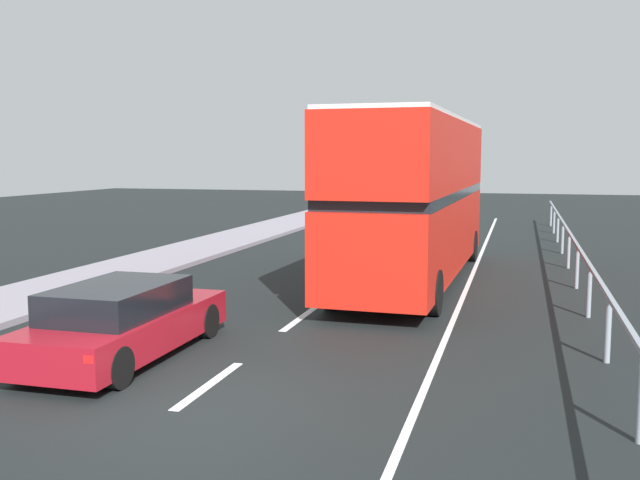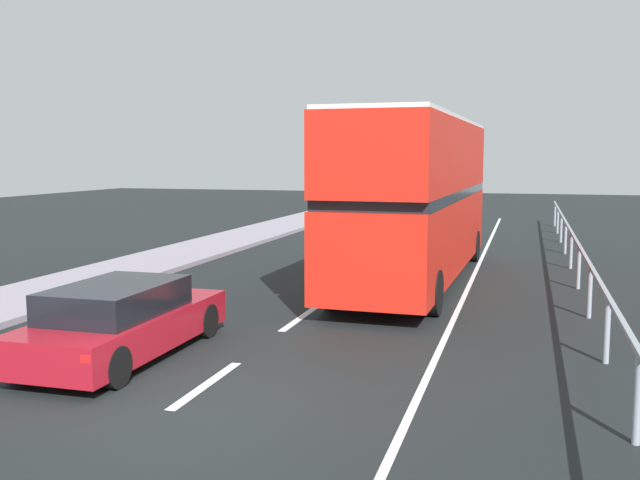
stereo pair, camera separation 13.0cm
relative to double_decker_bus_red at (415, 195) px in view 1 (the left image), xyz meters
The scene contains 5 objects.
ground_plane 11.13m from the double_decker_bus_red, 98.82° to the right, with size 75.76×120.00×0.10m, color black.
lane_paint_markings 3.26m from the double_decker_bus_red, 84.68° to the right, with size 3.28×46.00×0.01m.
bridge_side_railing 4.79m from the double_decker_bus_red, 22.34° to the right, with size 0.10×42.00×1.14m.
double_decker_bus_red is the anchor object (origin of this frame).
hatchback_car_near 9.76m from the double_decker_bus_red, 112.54° to the right, with size 1.82×4.54×1.29m.
Camera 1 is at (4.42, -8.71, 3.41)m, focal length 40.28 mm.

